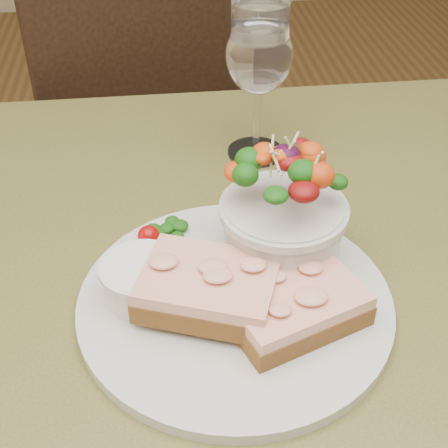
{
  "coord_description": "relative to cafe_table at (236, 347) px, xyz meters",
  "views": [
    {
      "loc": [
        -0.07,
        -0.44,
        1.16
      ],
      "look_at": [
        -0.01,
        0.01,
        0.81
      ],
      "focal_mm": 50.0,
      "sensor_mm": 36.0,
      "label": 1
    }
  ],
  "objects": [
    {
      "name": "cafe_table",
      "position": [
        0.0,
        0.0,
        0.0
      ],
      "size": [
        0.8,
        0.8,
        0.75
      ],
      "color": "#47441E",
      "rests_on": "ground"
    },
    {
      "name": "chair_far",
      "position": [
        -0.11,
        0.69,
        -0.36
      ],
      "size": [
        0.53,
        0.53,
        0.9
      ],
      "rotation": [
        0.0,
        0.0,
        3.47
      ],
      "color": "black",
      "rests_on": "ground"
    },
    {
      "name": "dinner_plate",
      "position": [
        -0.01,
        -0.04,
        0.11
      ],
      "size": [
        0.28,
        0.28,
        0.01
      ],
      "primitive_type": "cylinder",
      "color": "silver",
      "rests_on": "cafe_table"
    },
    {
      "name": "sandwich_front",
      "position": [
        0.04,
        -0.07,
        0.13
      ],
      "size": [
        0.14,
        0.12,
        0.03
      ],
      "rotation": [
        0.0,
        0.0,
        0.37
      ],
      "color": "#4C2814",
      "rests_on": "dinner_plate"
    },
    {
      "name": "sandwich_back",
      "position": [
        -0.03,
        -0.05,
        0.14
      ],
      "size": [
        0.14,
        0.12,
        0.03
      ],
      "rotation": [
        0.0,
        0.0,
        -0.36
      ],
      "color": "#4C2814",
      "rests_on": "dinner_plate"
    },
    {
      "name": "ramekin",
      "position": [
        -0.09,
        -0.03,
        0.13
      ],
      "size": [
        0.07,
        0.07,
        0.04
      ],
      "color": "white",
      "rests_on": "dinner_plate"
    },
    {
      "name": "salad_bowl",
      "position": [
        0.04,
        0.01,
        0.17
      ],
      "size": [
        0.11,
        0.11,
        0.13
      ],
      "color": "silver",
      "rests_on": "dinner_plate"
    },
    {
      "name": "garnish",
      "position": [
        -0.07,
        0.05,
        0.12
      ],
      "size": [
        0.05,
        0.04,
        0.02
      ],
      "color": "#0A3409",
      "rests_on": "dinner_plate"
    },
    {
      "name": "wine_glass",
      "position": [
        0.05,
        0.22,
        0.22
      ],
      "size": [
        0.08,
        0.08,
        0.18
      ],
      "color": "white",
      "rests_on": "cafe_table"
    }
  ]
}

